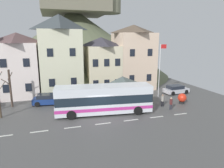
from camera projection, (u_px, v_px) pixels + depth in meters
ground_plane at (99, 118)px, 21.41m from camera, size 40.00×60.00×0.07m
townhouse_01 at (19, 65)px, 29.28m from camera, size 5.53×6.64×9.19m
townhouse_02 at (61, 55)px, 30.07m from camera, size 6.02×5.27×11.81m
townhouse_03 at (101, 64)px, 32.86m from camera, size 5.13×6.55×8.58m
townhouse_04 at (133, 57)px, 34.14m from camera, size 5.97×6.34×10.61m
hilltop_castle at (75, 40)px, 47.33m from camera, size 43.81×43.81×22.25m
transit_bus at (104, 100)px, 22.41m from camera, size 10.88×3.70×3.21m
bus_shelter at (122, 80)px, 26.53m from camera, size 3.60×3.60×3.44m
parked_car_01 at (132, 92)px, 29.67m from camera, size 4.60×2.17×1.31m
parked_car_02 at (48, 99)px, 25.80m from camera, size 4.07×2.35×1.35m
parked_car_03 at (176, 89)px, 31.12m from camera, size 3.99×2.20×1.26m
pedestrian_00 at (162, 100)px, 24.94m from camera, size 0.39×0.35×1.56m
pedestrian_01 at (171, 103)px, 23.78m from camera, size 0.34×0.34×1.51m
public_bench at (107, 95)px, 28.61m from camera, size 1.53×0.48×0.87m
flagpole at (160, 67)px, 28.20m from camera, size 0.95×0.10×7.62m
harbour_buoy at (182, 98)px, 26.03m from camera, size 1.12×1.12×1.37m
bare_tree_01 at (10, 88)px, 24.37m from camera, size 1.42×0.96×4.68m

